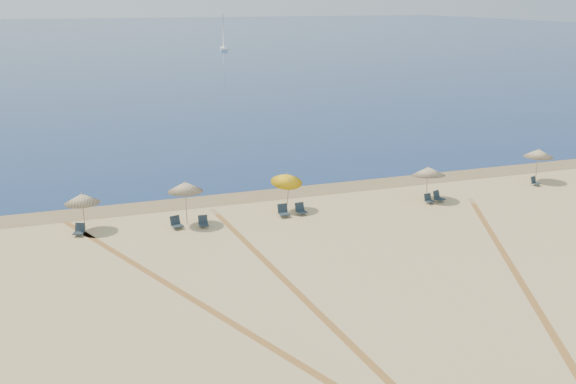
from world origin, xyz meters
name	(u,v)px	position (x,y,z in m)	size (l,w,h in m)	color
ocean	(101,35)	(0.00, 225.00, 0.01)	(500.00, 500.00, 0.00)	#0C2151
wet_sand	(269,194)	(0.00, 24.00, 0.00)	(500.00, 500.00, 0.00)	olive
umbrella_1	(82,198)	(-12.00, 20.77, 1.90)	(1.96, 1.96, 2.24)	gray
umbrella_2	(185,187)	(-6.31, 19.87, 2.29)	(2.03, 2.03, 2.63)	gray
umbrella_3	(287,178)	(0.04, 20.35, 2.08)	(1.96, 2.04, 2.59)	gray
umbrella_4	(428,171)	(9.47, 19.46, 1.92)	(2.15, 2.19, 2.29)	gray
umbrella_5	(539,153)	(19.16, 20.66, 2.09)	(2.07, 2.07, 2.43)	gray
chair_2	(79,230)	(-12.31, 20.05, 0.29)	(0.75, 0.80, 0.66)	#1A232B
chair_3	(176,223)	(-7.01, 19.41, 0.31)	(0.74, 0.81, 0.71)	#1A232B
chair_4	(203,222)	(-5.49, 19.13, 0.29)	(0.58, 0.67, 0.65)	#1A232B
chair_5	(283,211)	(-0.52, 19.35, 0.33)	(0.64, 0.75, 0.74)	#1A232B
chair_6	(301,209)	(0.60, 19.38, 0.31)	(0.65, 0.74, 0.70)	#1A232B
chair_7	(429,199)	(9.17, 18.72, 0.27)	(0.57, 0.65, 0.61)	#1A232B
chair_8	(438,197)	(9.95, 18.85, 0.31)	(0.79, 0.85, 0.70)	#1A232B
chair_9	(535,182)	(18.40, 19.82, 0.27)	(0.68, 0.74, 0.62)	#1A232B
sailboat_0	(223,39)	(25.67, 144.90, 2.70)	(2.56, 6.17, 8.93)	white
tire_tracks	(341,300)	(-1.64, 8.05, 0.00)	(51.86, 43.55, 0.00)	tan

